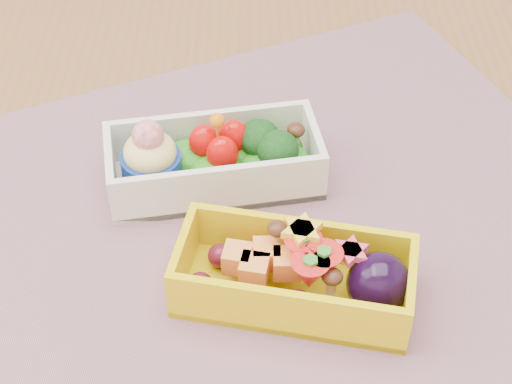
{
  "coord_description": "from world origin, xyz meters",
  "views": [
    {
      "loc": [
        -0.04,
        -0.47,
        1.22
      ],
      "look_at": [
        -0.04,
        -0.03,
        0.79
      ],
      "focal_mm": 57.39,
      "sensor_mm": 36.0,
      "label": 1
    }
  ],
  "objects_px": {
    "bento_yellow": "(299,275)",
    "bento_white": "(213,160)",
    "placemat": "(246,232)",
    "table": "(298,281)"
  },
  "relations": [
    {
      "from": "table",
      "to": "bento_white",
      "type": "relative_size",
      "value": 6.65
    },
    {
      "from": "bento_yellow",
      "to": "placemat",
      "type": "bearing_deg",
      "value": 131.32
    },
    {
      "from": "bento_white",
      "to": "table",
      "type": "bearing_deg",
      "value": -26.5
    },
    {
      "from": "placemat",
      "to": "bento_white",
      "type": "bearing_deg",
      "value": 115.66
    },
    {
      "from": "bento_white",
      "to": "bento_yellow",
      "type": "distance_m",
      "value": 0.14
    },
    {
      "from": "placemat",
      "to": "bento_yellow",
      "type": "bearing_deg",
      "value": -60.34
    },
    {
      "from": "table",
      "to": "bento_yellow",
      "type": "relative_size",
      "value": 6.78
    },
    {
      "from": "table",
      "to": "bento_yellow",
      "type": "xyz_separation_m",
      "value": [
        -0.01,
        -0.1,
        0.13
      ]
    },
    {
      "from": "placemat",
      "to": "bento_white",
      "type": "height_order",
      "value": "bento_white"
    },
    {
      "from": "bento_yellow",
      "to": "bento_white",
      "type": "bearing_deg",
      "value": 129.52
    }
  ]
}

